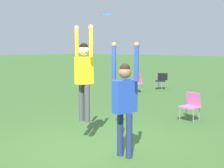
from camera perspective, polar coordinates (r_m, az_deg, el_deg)
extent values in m
plane|color=#3D662D|center=(6.69, -3.34, -11.26)|extent=(120.00, 120.00, 0.00)
cylinder|color=#4C4C51|center=(6.99, -5.57, -3.37)|extent=(0.12, 0.12, 0.84)
cylinder|color=#4C4C51|center=(6.87, -4.56, -3.53)|extent=(0.12, 0.12, 0.84)
cube|color=yellow|center=(6.84, -5.13, 2.48)|extent=(0.28, 0.41, 0.60)
sphere|color=beige|center=(6.82, -5.17, 6.17)|extent=(0.23, 0.23, 0.23)
sphere|color=black|center=(6.82, -5.18, 6.70)|extent=(0.19, 0.19, 0.19)
cylinder|color=yellow|center=(6.97, -6.46, 7.59)|extent=(0.08, 0.08, 0.63)
sphere|color=beige|center=(6.98, -6.50, 10.18)|extent=(0.10, 0.10, 0.10)
cylinder|color=yellow|center=(6.68, -3.86, 7.65)|extent=(0.08, 0.08, 0.63)
sphere|color=beige|center=(6.69, -3.88, 10.36)|extent=(0.10, 0.10, 0.10)
cylinder|color=navy|center=(6.02, 1.51, -9.07)|extent=(0.12, 0.12, 0.86)
cylinder|color=navy|center=(5.90, 3.15, -9.41)|extent=(0.12, 0.12, 0.86)
cube|color=blue|center=(5.80, 2.36, -2.27)|extent=(0.30, 0.50, 0.61)
sphere|color=#9E704C|center=(5.75, 2.38, 2.15)|extent=(0.23, 0.23, 0.23)
sphere|color=black|center=(5.74, 2.38, 2.79)|extent=(0.20, 0.20, 0.20)
cylinder|color=blue|center=(5.89, 0.37, 3.99)|extent=(0.08, 0.08, 0.64)
sphere|color=#9E704C|center=(5.88, 0.37, 7.13)|extent=(0.10, 0.10, 0.10)
cylinder|color=blue|center=(5.59, 4.52, 3.82)|extent=(0.08, 0.08, 0.64)
sphere|color=#9E704C|center=(5.58, 4.55, 7.12)|extent=(0.10, 0.10, 0.10)
cylinder|color=#2D9EDB|center=(6.41, -0.81, 12.54)|extent=(0.28, 0.27, 0.06)
cylinder|color=gray|center=(14.07, 3.17, -0.74)|extent=(0.02, 0.02, 0.43)
cylinder|color=gray|center=(13.84, 4.55, -0.88)|extent=(0.02, 0.02, 0.43)
cylinder|color=gray|center=(14.40, 4.11, -0.57)|extent=(0.02, 0.02, 0.43)
cylinder|color=gray|center=(14.17, 5.46, -0.70)|extent=(0.02, 0.02, 0.43)
cube|color=#C666A3|center=(14.09, 4.33, 0.08)|extent=(0.64, 0.64, 0.04)
cube|color=#C666A3|center=(14.25, 4.84, 1.08)|extent=(0.48, 0.31, 0.43)
cylinder|color=gray|center=(15.25, 7.77, -0.21)|extent=(0.02, 0.02, 0.43)
cylinder|color=gray|center=(15.05, 9.09, -0.33)|extent=(0.02, 0.02, 0.43)
cylinder|color=gray|center=(15.60, 8.53, -0.07)|extent=(0.02, 0.02, 0.43)
cylinder|color=gray|center=(15.40, 9.83, -0.18)|extent=(0.02, 0.02, 0.43)
cube|color=black|center=(15.30, 8.82, 0.53)|extent=(0.65, 0.65, 0.04)
cube|color=black|center=(15.47, 9.24, 1.33)|extent=(0.46, 0.33, 0.36)
cylinder|color=gray|center=(8.94, 12.29, -5.38)|extent=(0.02, 0.02, 0.42)
cylinder|color=gray|center=(8.77, 14.64, -5.67)|extent=(0.02, 0.02, 0.42)
cylinder|color=gray|center=(9.29, 13.38, -4.94)|extent=(0.02, 0.02, 0.42)
cylinder|color=gray|center=(9.13, 15.66, -5.21)|extent=(0.02, 0.02, 0.42)
cube|color=#C666A3|center=(8.99, 14.03, -4.10)|extent=(0.57, 0.57, 0.04)
cube|color=#C666A3|center=(9.15, 14.63, -2.63)|extent=(0.48, 0.21, 0.37)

